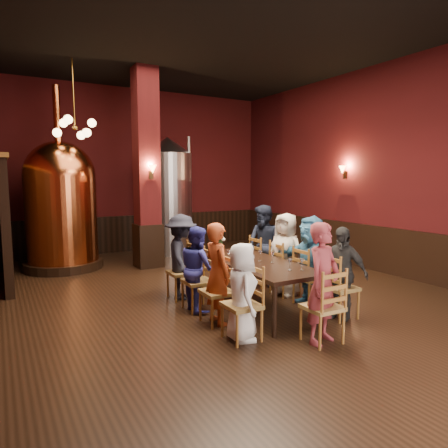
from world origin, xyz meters
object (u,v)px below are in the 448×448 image
person_1 (217,273)px  person_2 (198,268)px  copper_kettle (61,204)px  rose_vase (220,240)px  steel_vessel (168,196)px  dining_table (255,265)px  person_0 (242,292)px

person_1 → person_2: size_ratio=1.09×
copper_kettle → rose_vase: 4.11m
person_2 → rose_vase: 1.05m
rose_vase → steel_vessel: bearing=81.0°
steel_vessel → person_2: bearing=-106.7°
dining_table → person_0: (-0.87, -0.98, -0.06)m
dining_table → person_2: (-0.84, 0.35, -0.02)m
person_0 → person_1: size_ratio=0.87×
person_1 → rose_vase: size_ratio=4.65×
rose_vase → copper_kettle: bearing=122.3°
copper_kettle → steel_vessel: 2.89m
person_0 → dining_table: bearing=-23.4°
steel_vessel → copper_kettle: bearing=-167.7°
copper_kettle → rose_vase: size_ratio=13.05×
steel_vessel → person_1: bearing=-104.9°
person_2 → copper_kettle: copper_kettle is taller
steel_vessel → rose_vase: steel_vessel is taller
person_0 → person_2: (0.03, 1.33, 0.03)m
dining_table → copper_kettle: copper_kettle is taller
person_2 → steel_vessel: 5.00m
dining_table → copper_kettle: 5.04m
person_0 → copper_kettle: copper_kettle is taller
person_1 → person_2: 0.66m
person_0 → person_1: 0.68m
person_1 → rose_vase: bearing=-30.4°
steel_vessel → dining_table: bearing=-96.5°
dining_table → steel_vessel: steel_vessel is taller
person_1 → rose_vase: 1.55m
person_0 → person_2: bearing=17.0°
copper_kettle → rose_vase: (2.18, -3.44, -0.53)m
person_0 → steel_vessel: (1.44, 6.04, 0.94)m
copper_kettle → person_0: bearing=-75.8°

